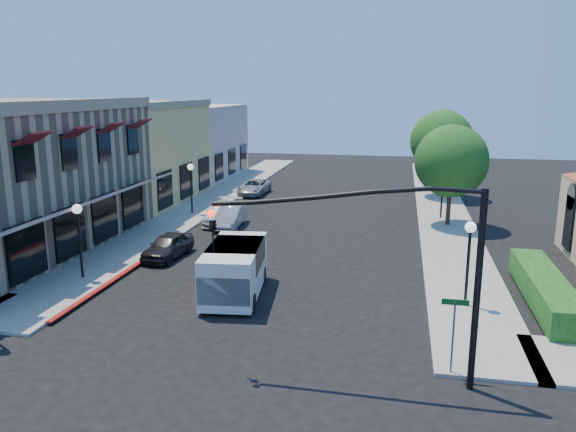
% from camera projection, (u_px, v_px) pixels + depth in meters
% --- Properties ---
extents(ground, '(120.00, 120.00, 0.00)m').
position_uv_depth(ground, '(195.00, 386.00, 16.69)').
color(ground, black).
rests_on(ground, ground).
extents(sidewalk_left, '(3.50, 50.00, 0.12)m').
position_uv_depth(sidewalk_left, '(212.00, 200.00, 44.16)').
color(sidewalk_left, gray).
rests_on(sidewalk_left, ground).
extents(sidewalk_right, '(3.50, 50.00, 0.12)m').
position_uv_depth(sidewalk_right, '(442.00, 209.00, 40.77)').
color(sidewalk_right, gray).
rests_on(sidewalk_right, ground).
extents(curb_red_strip, '(0.25, 10.00, 0.06)m').
position_uv_depth(curb_red_strip, '(115.00, 282.00, 25.67)').
color(curb_red_strip, maroon).
rests_on(curb_red_strip, ground).
extents(yellow_stucco_building, '(10.00, 12.00, 7.60)m').
position_uv_depth(yellow_stucco_building, '(124.00, 152.00, 43.68)').
color(yellow_stucco_building, '#DAB062').
rests_on(yellow_stucco_building, ground).
extents(pink_stucco_building, '(10.00, 12.00, 7.00)m').
position_uv_depth(pink_stucco_building, '(183.00, 142.00, 55.21)').
color(pink_stucco_building, tan).
rests_on(pink_stucco_building, ground).
extents(hedge, '(1.40, 8.00, 1.10)m').
position_uv_depth(hedge, '(543.00, 304.00, 23.01)').
color(hedge, '#154A15').
rests_on(hedge, ground).
extents(street_tree_a, '(4.56, 4.56, 6.48)m').
position_uv_depth(street_tree_a, '(451.00, 161.00, 35.06)').
color(street_tree_a, black).
rests_on(street_tree_a, ground).
extents(street_tree_b, '(4.94, 4.94, 7.02)m').
position_uv_depth(street_tree_b, '(442.00, 141.00, 44.54)').
color(street_tree_b, black).
rests_on(street_tree_b, ground).
extents(signal_mast_arm, '(8.01, 0.39, 6.00)m').
position_uv_depth(signal_mast_arm, '(402.00, 252.00, 16.07)').
color(signal_mast_arm, black).
rests_on(signal_mast_arm, ground).
extents(street_name_sign, '(0.80, 0.06, 2.50)m').
position_uv_depth(street_name_sign, '(454.00, 324.00, 16.95)').
color(street_name_sign, '#595B5E').
rests_on(street_name_sign, ground).
extents(lamppost_left_near, '(0.44, 0.44, 3.57)m').
position_uv_depth(lamppost_left_near, '(78.00, 222.00, 25.37)').
color(lamppost_left_near, black).
rests_on(lamppost_left_near, ground).
extents(lamppost_left_far, '(0.44, 0.44, 3.57)m').
position_uv_depth(lamppost_left_far, '(191.00, 176.00, 38.74)').
color(lamppost_left_far, black).
rests_on(lamppost_left_far, ground).
extents(lamppost_right_near, '(0.44, 0.44, 3.57)m').
position_uv_depth(lamppost_right_near, '(470.00, 242.00, 22.07)').
color(lamppost_right_near, black).
rests_on(lamppost_right_near, ground).
extents(lamppost_right_far, '(0.44, 0.44, 3.57)m').
position_uv_depth(lamppost_right_far, '(443.00, 179.00, 37.36)').
color(lamppost_right_far, black).
rests_on(lamppost_right_far, ground).
extents(white_van, '(2.69, 5.16, 2.19)m').
position_uv_depth(white_van, '(234.00, 267.00, 23.68)').
color(white_van, silver).
rests_on(white_van, ground).
extents(parked_car_a, '(1.82, 3.88, 1.28)m').
position_uv_depth(parked_car_a, '(168.00, 246.00, 29.17)').
color(parked_car_a, black).
rests_on(parked_car_a, ground).
extents(parked_car_b, '(1.65, 4.05, 1.31)m').
position_uv_depth(parked_car_b, '(230.00, 217.00, 35.62)').
color(parked_car_b, '#A6A8AB').
rests_on(parked_car_b, ground).
extents(parked_car_c, '(2.20, 4.82, 1.37)m').
position_uv_depth(parked_car_c, '(223.00, 213.00, 36.72)').
color(parked_car_c, silver).
rests_on(parked_car_c, ground).
extents(parked_car_d, '(2.16, 4.48, 1.23)m').
position_uv_depth(parked_car_d, '(254.00, 187.00, 46.63)').
color(parked_car_d, '#A2A5A7').
rests_on(parked_car_d, ground).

